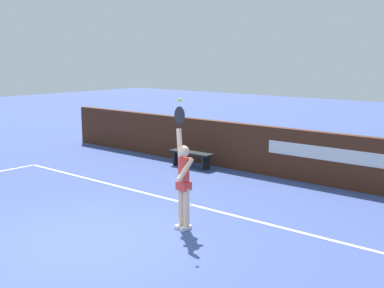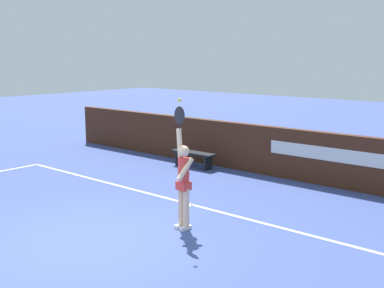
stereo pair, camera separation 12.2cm
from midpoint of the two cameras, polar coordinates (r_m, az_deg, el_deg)
ground_plane at (r=8.94m, az=-12.05°, el=-11.17°), size 60.00×60.00×0.00m
court_lines at (r=9.13m, az=-10.38°, el=-10.64°), size 12.47×5.27×0.00m
back_wall at (r=13.42m, az=10.05°, el=-0.88°), size 16.46×0.23×1.35m
tennis_player at (r=9.13m, az=-0.64°, el=-4.17°), size 0.43×0.41×2.34m
tennis_ball at (r=8.70m, az=-1.05°, el=5.14°), size 0.06×0.06×0.06m
courtside_bench_near at (r=14.31m, az=0.40°, el=-1.36°), size 1.43×0.38×0.46m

